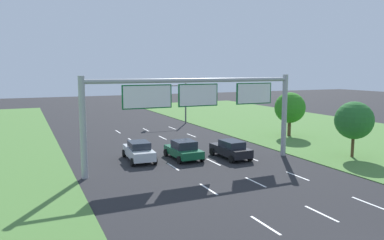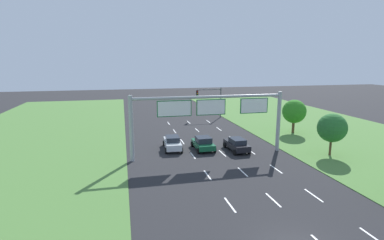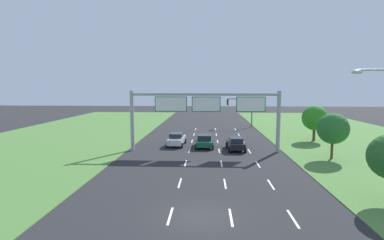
{
  "view_description": "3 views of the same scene",
  "coord_description": "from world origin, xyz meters",
  "px_view_note": "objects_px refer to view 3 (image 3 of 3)",
  "views": [
    {
      "loc": [
        -12.03,
        -8.1,
        7.39
      ],
      "look_at": [
        0.42,
        19.24,
        3.35
      ],
      "focal_mm": 35.0,
      "sensor_mm": 36.0,
      "label": 1
    },
    {
      "loc": [
        -9.11,
        -13.28,
        10.47
      ],
      "look_at": [
        -1.65,
        18.81,
        3.9
      ],
      "focal_mm": 28.0,
      "sensor_mm": 36.0,
      "label": 2
    },
    {
      "loc": [
        0.39,
        -16.5,
        7.42
      ],
      "look_at": [
        -1.4,
        17.21,
        3.69
      ],
      "focal_mm": 28.0,
      "sensor_mm": 36.0,
      "label": 3
    }
  ],
  "objects_px": {
    "roadside_tree_mid": "(333,129)",
    "roadside_tree_far": "(315,118)",
    "car_lead_silver": "(177,139)",
    "car_mid_lane": "(236,143)",
    "car_far_ahead": "(204,141)",
    "traffic_light_mast": "(241,106)",
    "sign_gantry": "(205,109)"
  },
  "relations": [
    {
      "from": "sign_gantry",
      "to": "roadside_tree_mid",
      "type": "distance_m",
      "value": 13.55
    },
    {
      "from": "car_lead_silver",
      "to": "sign_gantry",
      "type": "relative_size",
      "value": 0.26
    },
    {
      "from": "traffic_light_mast",
      "to": "car_mid_lane",
      "type": "bearing_deg",
      "value": -98.02
    },
    {
      "from": "roadside_tree_far",
      "to": "traffic_light_mast",
      "type": "bearing_deg",
      "value": 120.51
    },
    {
      "from": "sign_gantry",
      "to": "car_lead_silver",
      "type": "bearing_deg",
      "value": 137.68
    },
    {
      "from": "traffic_light_mast",
      "to": "roadside_tree_far",
      "type": "distance_m",
      "value": 16.52
    },
    {
      "from": "car_lead_silver",
      "to": "car_mid_lane",
      "type": "distance_m",
      "value": 7.66
    },
    {
      "from": "car_lead_silver",
      "to": "roadside_tree_far",
      "type": "height_order",
      "value": "roadside_tree_far"
    },
    {
      "from": "roadside_tree_mid",
      "to": "roadside_tree_far",
      "type": "relative_size",
      "value": 0.97
    },
    {
      "from": "car_lead_silver",
      "to": "sign_gantry",
      "type": "xyz_separation_m",
      "value": [
        3.69,
        -3.36,
        4.16
      ]
    },
    {
      "from": "sign_gantry",
      "to": "roadside_tree_far",
      "type": "xyz_separation_m",
      "value": [
        14.88,
        7.37,
        -1.76
      ]
    },
    {
      "from": "car_lead_silver",
      "to": "traffic_light_mast",
      "type": "height_order",
      "value": "traffic_light_mast"
    },
    {
      "from": "car_lead_silver",
      "to": "roadside_tree_far",
      "type": "xyz_separation_m",
      "value": [
        18.56,
        4.01,
        2.4
      ]
    },
    {
      "from": "car_far_ahead",
      "to": "roadside_tree_mid",
      "type": "height_order",
      "value": "roadside_tree_mid"
    },
    {
      "from": "car_lead_silver",
      "to": "car_mid_lane",
      "type": "xyz_separation_m",
      "value": [
        7.28,
        -2.38,
        -0.03
      ]
    },
    {
      "from": "roadside_tree_mid",
      "to": "roadside_tree_far",
      "type": "distance_m",
      "value": 10.66
    },
    {
      "from": "car_far_ahead",
      "to": "roadside_tree_far",
      "type": "relative_size",
      "value": 0.82
    },
    {
      "from": "roadside_tree_mid",
      "to": "sign_gantry",
      "type": "bearing_deg",
      "value": 166.53
    },
    {
      "from": "car_lead_silver",
      "to": "traffic_light_mast",
      "type": "xyz_separation_m",
      "value": [
        10.18,
        18.24,
        3.06
      ]
    },
    {
      "from": "car_mid_lane",
      "to": "roadside_tree_mid",
      "type": "relative_size",
      "value": 0.89
    },
    {
      "from": "car_mid_lane",
      "to": "roadside_tree_mid",
      "type": "height_order",
      "value": "roadside_tree_mid"
    },
    {
      "from": "car_far_ahead",
      "to": "sign_gantry",
      "type": "distance_m",
      "value": 4.8
    },
    {
      "from": "sign_gantry",
      "to": "traffic_light_mast",
      "type": "relative_size",
      "value": 3.08
    },
    {
      "from": "roadside_tree_mid",
      "to": "car_mid_lane",
      "type": "bearing_deg",
      "value": 156.54
    },
    {
      "from": "car_mid_lane",
      "to": "roadside_tree_far",
      "type": "height_order",
      "value": "roadside_tree_far"
    },
    {
      "from": "car_far_ahead",
      "to": "traffic_light_mast",
      "type": "bearing_deg",
      "value": 70.29
    },
    {
      "from": "sign_gantry",
      "to": "roadside_tree_far",
      "type": "relative_size",
      "value": 3.5
    },
    {
      "from": "car_mid_lane",
      "to": "sign_gantry",
      "type": "bearing_deg",
      "value": -166.79
    },
    {
      "from": "roadside_tree_far",
      "to": "car_mid_lane",
      "type": "bearing_deg",
      "value": -150.48
    },
    {
      "from": "car_lead_silver",
      "to": "car_mid_lane",
      "type": "height_order",
      "value": "car_lead_silver"
    },
    {
      "from": "car_far_ahead",
      "to": "roadside_tree_mid",
      "type": "relative_size",
      "value": 0.85
    },
    {
      "from": "car_lead_silver",
      "to": "sign_gantry",
      "type": "distance_m",
      "value": 6.5
    }
  ]
}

